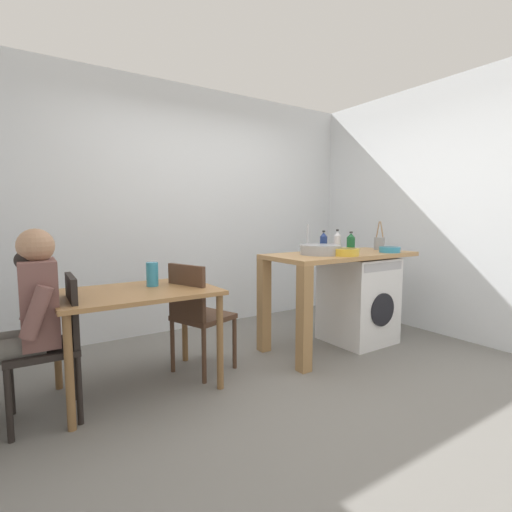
% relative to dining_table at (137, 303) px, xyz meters
% --- Properties ---
extents(ground_plane, '(5.46, 5.46, 0.00)m').
position_rel_dining_table_xyz_m(ground_plane, '(1.01, -0.46, -0.64)').
color(ground_plane, slate).
extents(wall_back, '(4.60, 0.10, 2.70)m').
position_rel_dining_table_xyz_m(wall_back, '(1.01, 1.29, 0.71)').
color(wall_back, silver).
rests_on(wall_back, ground_plane).
extents(wall_counter_side, '(0.10, 3.80, 2.70)m').
position_rel_dining_table_xyz_m(wall_counter_side, '(3.16, -0.46, 0.71)').
color(wall_counter_side, silver).
rests_on(wall_counter_side, ground_plane).
extents(dining_table, '(1.10, 0.76, 0.74)m').
position_rel_dining_table_xyz_m(dining_table, '(0.00, 0.00, 0.00)').
color(dining_table, '#9E7042').
rests_on(dining_table, ground_plane).
extents(chair_person_seat, '(0.41, 0.41, 0.90)m').
position_rel_dining_table_xyz_m(chair_person_seat, '(-0.55, -0.10, -0.14)').
color(chair_person_seat, black).
rests_on(chair_person_seat, ground_plane).
extents(chair_opposite, '(0.51, 0.51, 0.90)m').
position_rel_dining_table_xyz_m(chair_opposite, '(0.48, 0.02, -0.14)').
color(chair_opposite, '#4C3323').
rests_on(chair_opposite, ground_plane).
extents(seated_person, '(0.50, 0.52, 1.20)m').
position_rel_dining_table_xyz_m(seated_person, '(-0.71, -0.10, 0.03)').
color(seated_person, '#595651').
rests_on(seated_person, ground_plane).
extents(kitchen_counter, '(1.50, 0.68, 0.92)m').
position_rel_dining_table_xyz_m(kitchen_counter, '(1.71, -0.14, 0.12)').
color(kitchen_counter, tan).
rests_on(kitchen_counter, ground_plane).
extents(washing_machine, '(0.60, 0.61, 0.86)m').
position_rel_dining_table_xyz_m(washing_machine, '(2.19, -0.14, -0.21)').
color(washing_machine, white).
rests_on(washing_machine, ground_plane).
extents(sink_basin, '(0.38, 0.38, 0.09)m').
position_rel_dining_table_xyz_m(sink_basin, '(1.66, -0.14, 0.32)').
color(sink_basin, '#9EA0A5').
rests_on(sink_basin, kitchen_counter).
extents(tap, '(0.02, 0.02, 0.28)m').
position_rel_dining_table_xyz_m(tap, '(1.66, 0.04, 0.42)').
color(tap, '#B2B2B7').
rests_on(tap, kitchen_counter).
extents(bottle_tall_green, '(0.07, 0.07, 0.21)m').
position_rel_dining_table_xyz_m(bottle_tall_green, '(1.95, 0.13, 0.37)').
color(bottle_tall_green, navy).
rests_on(bottle_tall_green, kitchen_counter).
extents(bottle_squat_brown, '(0.07, 0.07, 0.22)m').
position_rel_dining_table_xyz_m(bottle_squat_brown, '(2.05, 0.03, 0.38)').
color(bottle_squat_brown, silver).
rests_on(bottle_squat_brown, kitchen_counter).
extents(bottle_clear_small, '(0.08, 0.08, 0.20)m').
position_rel_dining_table_xyz_m(bottle_clear_small, '(2.15, -0.06, 0.37)').
color(bottle_clear_small, '#19592D').
rests_on(bottle_clear_small, kitchen_counter).
extents(mixing_bowl, '(0.24, 0.24, 0.07)m').
position_rel_dining_table_xyz_m(mixing_bowl, '(1.78, -0.34, 0.31)').
color(mixing_bowl, gold).
rests_on(mixing_bowl, kitchen_counter).
extents(utensil_crock, '(0.11, 0.11, 0.30)m').
position_rel_dining_table_xyz_m(utensil_crock, '(2.55, -0.09, 0.35)').
color(utensil_crock, gray).
rests_on(utensil_crock, kitchen_counter).
extents(colander, '(0.20, 0.20, 0.06)m').
position_rel_dining_table_xyz_m(colander, '(2.37, -0.36, 0.31)').
color(colander, teal).
rests_on(colander, kitchen_counter).
extents(vase, '(0.09, 0.09, 0.18)m').
position_rel_dining_table_xyz_m(vase, '(0.15, 0.10, 0.19)').
color(vase, teal).
rests_on(vase, dining_table).
extents(scissors, '(0.15, 0.06, 0.01)m').
position_rel_dining_table_xyz_m(scissors, '(1.87, -0.24, 0.28)').
color(scissors, '#B2B2B7').
rests_on(scissors, kitchen_counter).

